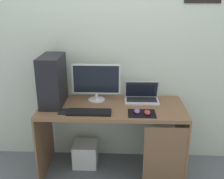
{
  "coord_description": "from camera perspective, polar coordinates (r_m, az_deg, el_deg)",
  "views": [
    {
      "loc": [
        0.1,
        -2.47,
        1.81
      ],
      "look_at": [
        0.0,
        0.0,
        0.94
      ],
      "focal_mm": 42.78,
      "sensor_mm": 36.0,
      "label": 1
    }
  ],
  "objects": [
    {
      "name": "mouse_left",
      "position": [
        2.54,
        5.37,
        -4.61
      ],
      "size": [
        0.06,
        0.1,
        0.03
      ],
      "primitive_type": "ellipsoid",
      "color": "#8C4C99",
      "rests_on": "mousepad"
    },
    {
      "name": "mouse_right",
      "position": [
        2.52,
        7.57,
        -4.86
      ],
      "size": [
        0.06,
        0.1,
        0.03
      ],
      "primitive_type": "ellipsoid",
      "color": "#B23333",
      "rests_on": "mousepad"
    },
    {
      "name": "laptop",
      "position": [
        2.84,
        6.35,
        -1.54
      ],
      "size": [
        0.36,
        0.22,
        0.21
      ],
      "color": "#B7BCC6",
      "rests_on": "desk"
    },
    {
      "name": "cell_phone",
      "position": [
        2.6,
        -10.52,
        -4.66
      ],
      "size": [
        0.07,
        0.13,
        0.01
      ],
      "primitive_type": "cube",
      "color": "black",
      "rests_on": "desk"
    },
    {
      "name": "pc_tower",
      "position": [
        2.73,
        -12.6,
        1.9
      ],
      "size": [
        0.21,
        0.41,
        0.5
      ],
      "primitive_type": "cube",
      "color": "black",
      "rests_on": "desk"
    },
    {
      "name": "monitor",
      "position": [
        2.77,
        -3.4,
        1.67
      ],
      "size": [
        0.5,
        0.18,
        0.4
      ],
      "color": "silver",
      "rests_on": "desk"
    },
    {
      "name": "ground_plane",
      "position": [
        3.06,
        0.0,
        -16.83
      ],
      "size": [
        8.0,
        8.0,
        0.0
      ],
      "primitive_type": "plane",
      "color": "slate"
    },
    {
      "name": "mousepad",
      "position": [
        2.54,
        6.39,
        -5.11
      ],
      "size": [
        0.26,
        0.2,
        0.0
      ],
      "primitive_type": "cube",
      "color": "black",
      "rests_on": "desk"
    },
    {
      "name": "desk",
      "position": [
        2.74,
        0.4,
        -6.7
      ],
      "size": [
        1.46,
        0.61,
        0.76
      ],
      "color": "brown",
      "rests_on": "ground_plane"
    },
    {
      "name": "keyboard",
      "position": [
        2.54,
        -4.94,
        -4.84
      ],
      "size": [
        0.42,
        0.14,
        0.02
      ],
      "primitive_type": "cube",
      "color": "black",
      "rests_on": "desk"
    },
    {
      "name": "wall_back",
      "position": [
        2.86,
        0.32,
        9.15
      ],
      "size": [
        4.0,
        0.05,
        2.6
      ],
      "color": "beige",
      "rests_on": "ground_plane"
    },
    {
      "name": "subwoofer",
      "position": [
        3.1,
        -5.69,
        -13.5
      ],
      "size": [
        0.26,
        0.26,
        0.26
      ],
      "primitive_type": "cube",
      "color": "silver",
      "rests_on": "ground_plane"
    }
  ]
}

